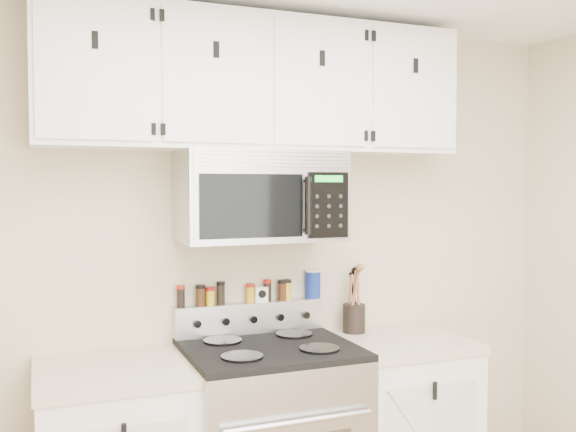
{
  "coord_description": "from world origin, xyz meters",
  "views": [
    {
      "loc": [
        -0.99,
        -1.29,
        1.68
      ],
      "look_at": [
        0.1,
        1.45,
        1.54
      ],
      "focal_mm": 40.0,
      "sensor_mm": 36.0,
      "label": 1
    }
  ],
  "objects": [
    {
      "name": "spice_jar_6",
      "position": [
        0.17,
        1.71,
        1.15
      ],
      "size": [
        0.05,
        0.05,
        0.1
      ],
      "color": "#431F10",
      "rests_on": "range"
    },
    {
      "name": "back_wall",
      "position": [
        0.0,
        1.75,
        1.25
      ],
      "size": [
        3.5,
        0.01,
        2.5
      ],
      "primitive_type": "cube",
      "color": "#BBAC8C",
      "rests_on": "floor"
    },
    {
      "name": "salt_canister",
      "position": [
        0.34,
        1.71,
        1.17
      ],
      "size": [
        0.08,
        0.08,
        0.15
      ],
      "color": "navy",
      "rests_on": "range"
    },
    {
      "name": "spice_jar_3",
      "position": [
        -0.15,
        1.71,
        1.16
      ],
      "size": [
        0.04,
        0.04,
        0.11
      ],
      "color": "black",
      "rests_on": "range"
    },
    {
      "name": "spice_jar_0",
      "position": [
        -0.35,
        1.71,
        1.15
      ],
      "size": [
        0.04,
        0.04,
        0.11
      ],
      "color": "black",
      "rests_on": "range"
    },
    {
      "name": "utensil_crock",
      "position": [
        0.54,
        1.64,
        1.01
      ],
      "size": [
        0.12,
        0.12,
        0.34
      ],
      "color": "black",
      "rests_on": "base_cabinet_right"
    },
    {
      "name": "spice_jar_1",
      "position": [
        -0.25,
        1.71,
        1.15
      ],
      "size": [
        0.05,
        0.05,
        0.1
      ],
      "color": "#3E220F",
      "rests_on": "range"
    },
    {
      "name": "kitchen_timer",
      "position": [
        0.05,
        1.71,
        1.14
      ],
      "size": [
        0.07,
        0.06,
        0.08
      ],
      "primitive_type": "cube",
      "rotation": [
        0.0,
        0.0,
        -0.04
      ],
      "color": "white",
      "rests_on": "range"
    },
    {
      "name": "spice_jar_4",
      "position": [
        0.0,
        1.71,
        1.15
      ],
      "size": [
        0.04,
        0.04,
        0.09
      ],
      "color": "gold",
      "rests_on": "range"
    },
    {
      "name": "spice_jar_7",
      "position": [
        0.2,
        1.71,
        1.15
      ],
      "size": [
        0.04,
        0.04,
        0.1
      ],
      "color": "gold",
      "rests_on": "range"
    },
    {
      "name": "microwave",
      "position": [
        0.0,
        1.55,
        1.63
      ],
      "size": [
        0.76,
        0.44,
        0.42
      ],
      "color": "#9E9EA3",
      "rests_on": "back_wall"
    },
    {
      "name": "spice_jar_2",
      "position": [
        -0.2,
        1.71,
        1.14
      ],
      "size": [
        0.04,
        0.04,
        0.09
      ],
      "color": "gold",
      "rests_on": "range"
    },
    {
      "name": "upper_cabinets",
      "position": [
        -0.0,
        1.58,
        2.15
      ],
      "size": [
        2.0,
        0.35,
        0.62
      ],
      "color": "white",
      "rests_on": "back_wall"
    },
    {
      "name": "base_cabinet_right",
      "position": [
        0.69,
        1.45,
        0.46
      ],
      "size": [
        0.64,
        0.62,
        0.92
      ],
      "color": "white",
      "rests_on": "floor"
    },
    {
      "name": "spice_jar_5",
      "position": [
        0.09,
        1.71,
        1.15
      ],
      "size": [
        0.04,
        0.04,
        0.11
      ],
      "color": "black",
      "rests_on": "range"
    }
  ]
}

